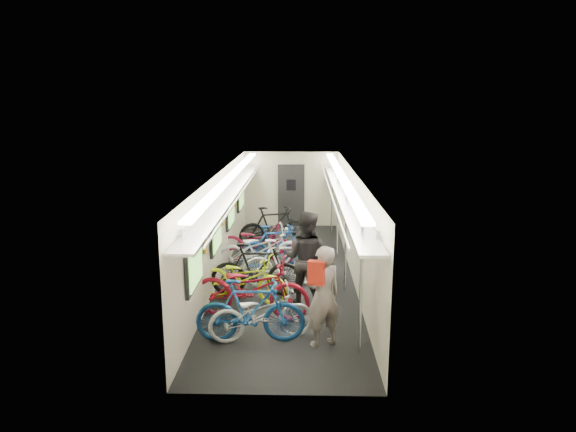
# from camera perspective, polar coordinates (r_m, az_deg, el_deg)

# --- Properties ---
(train_car_shell) EXTENTS (10.00, 10.00, 10.00)m
(train_car_shell) POSITION_cam_1_polar(r_m,az_deg,el_deg) (12.23, -1.74, 1.88)
(train_car_shell) COLOR black
(train_car_shell) RESTS_ON ground
(bicycle_0) EXTENTS (1.87, 1.04, 0.93)m
(bicycle_0) POSITION_cam_1_polar(r_m,az_deg,el_deg) (8.69, -2.97, -10.77)
(bicycle_0) COLOR silver
(bicycle_0) RESTS_ON ground
(bicycle_1) EXTENTS (1.82, 0.55, 1.09)m
(bicycle_1) POSITION_cam_1_polar(r_m,az_deg,el_deg) (8.59, -4.21, -10.49)
(bicycle_1) COLOR navy
(bicycle_1) RESTS_ON ground
(bicycle_2) EXTENTS (2.28, 1.09, 1.15)m
(bicycle_2) POSITION_cam_1_polar(r_m,az_deg,el_deg) (9.51, -4.15, -8.00)
(bicycle_2) COLOR maroon
(bicycle_2) RESTS_ON ground
(bicycle_3) EXTENTS (1.88, 0.55, 1.13)m
(bicycle_3) POSITION_cam_1_polar(r_m,az_deg,el_deg) (10.53, -3.52, -6.01)
(bicycle_3) COLOR black
(bicycle_3) RESTS_ON ground
(bicycle_4) EXTENTS (1.95, 1.21, 0.97)m
(bicycle_4) POSITION_cam_1_polar(r_m,az_deg,el_deg) (10.32, -4.90, -6.88)
(bicycle_4) COLOR #D6EC16
(bicycle_4) RESTS_ON ground
(bicycle_5) EXTENTS (1.83, 0.78, 1.06)m
(bicycle_5) POSITION_cam_1_polar(r_m,az_deg,el_deg) (11.08, -0.57, -5.22)
(bicycle_5) COLOR white
(bicycle_5) RESTS_ON ground
(bicycle_6) EXTENTS (2.21, 1.30, 1.10)m
(bicycle_6) POSITION_cam_1_polar(r_m,az_deg,el_deg) (12.05, -3.06, -3.70)
(bicycle_6) COLOR silver
(bicycle_6) RESTS_ON ground
(bicycle_7) EXTENTS (1.81, 0.97, 1.05)m
(bicycle_7) POSITION_cam_1_polar(r_m,az_deg,el_deg) (12.41, -1.36, -3.34)
(bicycle_7) COLOR navy
(bicycle_7) RESTS_ON ground
(bicycle_8) EXTENTS (2.04, 1.07, 1.02)m
(bicycle_8) POSITION_cam_1_polar(r_m,az_deg,el_deg) (12.74, -3.47, -3.00)
(bicycle_8) COLOR maroon
(bicycle_8) RESTS_ON ground
(bicycle_9) EXTENTS (2.01, 1.19, 1.17)m
(bicycle_9) POSITION_cam_1_polar(r_m,az_deg,el_deg) (14.00, -1.65, -1.26)
(bicycle_9) COLOR black
(bicycle_9) RESTS_ON ground
(passenger_near) EXTENTS (0.73, 0.64, 1.68)m
(passenger_near) POSITION_cam_1_polar(r_m,az_deg,el_deg) (8.39, 3.91, -8.88)
(passenger_near) COLOR gray
(passenger_near) RESTS_ON ground
(passenger_mid) EXTENTS (1.10, 0.98, 1.87)m
(passenger_mid) POSITION_cam_1_polar(r_m,az_deg,el_deg) (10.01, 1.98, -4.73)
(passenger_mid) COLOR black
(passenger_mid) RESTS_ON ground
(backpack) EXTENTS (0.29, 0.21, 0.38)m
(backpack) POSITION_cam_1_polar(r_m,az_deg,el_deg) (8.11, 3.18, -6.32)
(backpack) COLOR #B11F11
(backpack) RESTS_ON passenger_near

